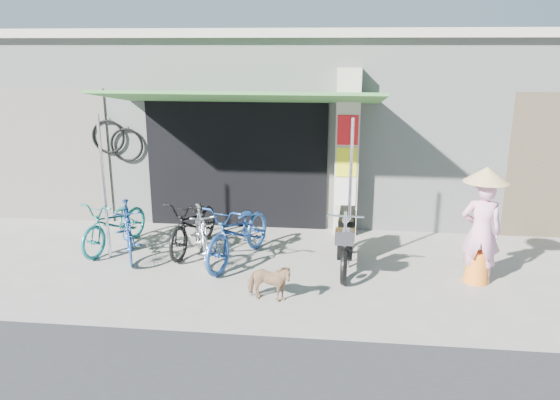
# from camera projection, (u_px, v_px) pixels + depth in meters

# --- Properties ---
(ground) EXTENTS (80.00, 80.00, 0.00)m
(ground) POSITION_uv_depth(u_px,v_px,m) (286.00, 285.00, 7.98)
(ground) COLOR gray
(ground) RESTS_ON ground
(bicycle_shop) EXTENTS (12.30, 5.30, 3.66)m
(bicycle_shop) POSITION_uv_depth(u_px,v_px,m) (309.00, 116.00, 12.34)
(bicycle_shop) COLOR #A2A9A0
(bicycle_shop) RESTS_ON ground
(shop_pillar) EXTENTS (0.42, 0.44, 3.00)m
(shop_pillar) POSITION_uv_depth(u_px,v_px,m) (347.00, 153.00, 9.82)
(shop_pillar) COLOR #BFB6A3
(shop_pillar) RESTS_ON ground
(awning) EXTENTS (4.60, 1.88, 2.72)m
(awning) POSITION_uv_depth(u_px,v_px,m) (242.00, 100.00, 8.94)
(awning) COLOR #366E31
(awning) RESTS_ON ground
(neighbour_left) EXTENTS (2.60, 0.06, 2.60)m
(neighbour_left) POSITION_uv_depth(u_px,v_px,m) (45.00, 155.00, 10.63)
(neighbour_left) COLOR #6B665B
(neighbour_left) RESTS_ON ground
(bike_teal) EXTENTS (1.00, 1.79, 0.89)m
(bike_teal) POSITION_uv_depth(u_px,v_px,m) (115.00, 223.00, 9.31)
(bike_teal) COLOR #197270
(bike_teal) RESTS_ON ground
(bike_blue) EXTENTS (1.01, 1.56, 0.91)m
(bike_blue) POSITION_uv_depth(u_px,v_px,m) (128.00, 230.00, 8.92)
(bike_blue) COLOR navy
(bike_blue) RESTS_ON ground
(bike_black) EXTENTS (0.89, 1.84, 0.93)m
(bike_black) POSITION_uv_depth(u_px,v_px,m) (194.00, 224.00, 9.23)
(bike_black) COLOR black
(bike_black) RESTS_ON ground
(bike_silver) EXTENTS (0.94, 1.54, 0.89)m
(bike_silver) POSITION_uv_depth(u_px,v_px,m) (202.00, 234.00, 8.76)
(bike_silver) COLOR #BAB9BE
(bike_silver) RESTS_ON ground
(bike_navy) EXTENTS (1.25, 2.04, 1.01)m
(bike_navy) POSITION_uv_depth(u_px,v_px,m) (239.00, 232.00, 8.71)
(bike_navy) COLOR navy
(bike_navy) RESTS_ON ground
(street_dog) EXTENTS (0.69, 0.39, 0.55)m
(street_dog) POSITION_uv_depth(u_px,v_px,m) (269.00, 282.00, 7.41)
(street_dog) COLOR tan
(street_dog) RESTS_ON ground
(moped) EXTENTS (0.53, 1.86, 1.05)m
(moped) POSITION_uv_depth(u_px,v_px,m) (346.00, 237.00, 8.55)
(moped) COLOR black
(moped) RESTS_ON ground
(nun) EXTENTS (0.64, 0.64, 1.74)m
(nun) POSITION_uv_depth(u_px,v_px,m) (481.00, 226.00, 7.86)
(nun) COLOR #E59ABA
(nun) RESTS_ON ground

